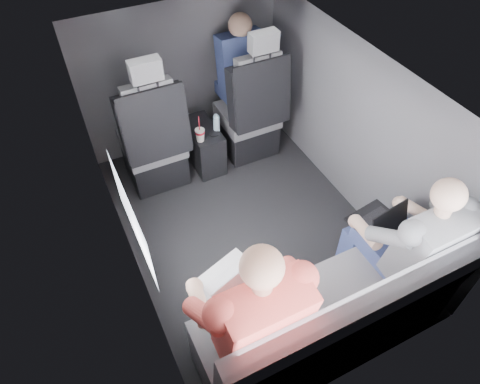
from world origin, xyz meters
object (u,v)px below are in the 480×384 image
rear_bench (329,319)px  laptop_white (234,283)px  front_seat_right (250,117)px  center_console (204,146)px  soda_cup (200,135)px  passenger_rear_right (406,242)px  water_bottle (216,123)px  passenger_rear_left (249,312)px  passenger_front_right (240,67)px  front_seat_left (154,145)px  laptop_black (378,220)px

rear_bench → laptop_white: 0.66m
front_seat_right → center_console: 0.49m
soda_cup → passenger_rear_right: 1.82m
water_bottle → passenger_rear_left: 1.87m
front_seat_right → passenger_rear_left: (-0.95, -1.81, 0.26)m
center_console → passenger_front_right: size_ratio=0.60×
center_console → rear_bench: size_ratio=0.30×
rear_bench → front_seat_left: bearing=103.3°
front_seat_left → rear_bench: front_seat_left is taller
water_bottle → laptop_white: size_ratio=0.37×
front_seat_left → water_bottle: bearing=-4.6°
rear_bench → passenger_rear_left: passenger_rear_left is taller
rear_bench → passenger_rear_left: bearing=169.4°
front_seat_left → laptop_black: bearing=-58.6°
center_console → front_seat_left: bearing=-174.9°
front_seat_right → passenger_front_right: size_ratio=1.59×
front_seat_left → passenger_rear_right: 2.09m
water_bottle → passenger_rear_left: passenger_rear_left is taller
laptop_black → passenger_rear_left: passenger_rear_left is taller
water_bottle → center_console: bearing=140.0°
laptop_black → water_bottle: bearing=105.3°
passenger_rear_left → passenger_rear_right: size_ratio=1.06×
front_seat_left → laptop_black: front_seat_left is taller
front_seat_right → rear_bench: (-0.45, -1.90, -0.09)m
laptop_black → passenger_front_right: size_ratio=0.41×
passenger_rear_left → passenger_front_right: passenger_rear_left is taller
laptop_white → front_seat_right: bearing=59.7°
front_seat_right → laptop_white: 1.88m
front_seat_left → passenger_front_right: (0.93, 0.26, 0.35)m
soda_cup → laptop_white: laptop_white is taller
center_console → rear_bench: rear_bench is taller
soda_cup → passenger_rear_right: (0.64, -1.70, 0.17)m
front_seat_right → soda_cup: bearing=-168.2°
front_seat_right → soda_cup: size_ratio=5.14×
water_bottle → laptop_black: size_ratio=0.50×
rear_bench → passenger_front_right: (0.48, 2.16, 0.44)m
rear_bench → water_bottle: 1.87m
front_seat_right → water_bottle: bearing=-172.9°
center_console → laptop_white: laptop_white is taller
front_seat_left → passenger_front_right: front_seat_left is taller
rear_bench → soda_cup: size_ratio=6.51×
passenger_rear_right → water_bottle: bearing=104.8°
passenger_rear_left → passenger_rear_right: bearing=0.1°
front_seat_right → laptop_white: bearing=-120.3°
rear_bench → passenger_front_right: 2.26m
rear_bench → laptop_black: 0.69m
laptop_white → passenger_front_right: 2.10m
center_console → soda_cup: soda_cup is taller
soda_cup → passenger_rear_left: (-0.42, -1.70, 0.19)m
front_seat_left → front_seat_right: size_ratio=1.00×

